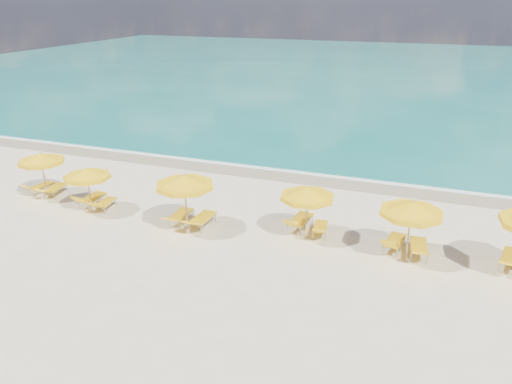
% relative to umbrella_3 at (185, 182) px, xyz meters
% --- Properties ---
extents(ground_plane, '(120.00, 120.00, 0.00)m').
position_rel_umbrella_3_xyz_m(ground_plane, '(2.31, 0.55, -2.09)').
color(ground_plane, beige).
extents(ocean, '(120.00, 80.00, 0.30)m').
position_rel_umbrella_3_xyz_m(ocean, '(2.31, 48.55, -2.09)').
color(ocean, '#12665C').
rests_on(ocean, ground).
extents(wet_sand_band, '(120.00, 2.60, 0.01)m').
position_rel_umbrella_3_xyz_m(wet_sand_band, '(2.31, 7.95, -2.09)').
color(wet_sand_band, tan).
rests_on(wet_sand_band, ground).
extents(foam_line, '(120.00, 1.20, 0.03)m').
position_rel_umbrella_3_xyz_m(foam_line, '(2.31, 8.75, -2.09)').
color(foam_line, white).
rests_on(foam_line, ground).
extents(whitecap_near, '(14.00, 0.36, 0.05)m').
position_rel_umbrella_3_xyz_m(whitecap_near, '(-3.69, 17.55, -2.09)').
color(whitecap_near, white).
rests_on(whitecap_near, ground).
extents(whitecap_far, '(18.00, 0.30, 0.05)m').
position_rel_umbrella_3_xyz_m(whitecap_far, '(10.31, 24.55, -2.09)').
color(whitecap_far, white).
rests_on(whitecap_far, ground).
extents(umbrella_1, '(2.63, 2.63, 2.19)m').
position_rel_umbrella_3_xyz_m(umbrella_1, '(-8.16, 0.96, -0.22)').
color(umbrella_1, tan).
rests_on(umbrella_1, ground).
extents(umbrella_2, '(2.61, 2.61, 2.09)m').
position_rel_umbrella_3_xyz_m(umbrella_2, '(-4.89, 0.13, -0.30)').
color(umbrella_2, tan).
rests_on(umbrella_2, ground).
extents(umbrella_3, '(2.65, 2.65, 2.45)m').
position_rel_umbrella_3_xyz_m(umbrella_3, '(0.00, 0.00, 0.00)').
color(umbrella_3, tan).
rests_on(umbrella_3, ground).
extents(umbrella_4, '(2.66, 2.66, 2.20)m').
position_rel_umbrella_3_xyz_m(umbrella_4, '(4.85, 0.98, -0.21)').
color(umbrella_4, tan).
rests_on(umbrella_4, ground).
extents(umbrella_5, '(3.03, 3.03, 2.34)m').
position_rel_umbrella_3_xyz_m(umbrella_5, '(8.79, 0.56, -0.09)').
color(umbrella_5, tan).
rests_on(umbrella_5, ground).
extents(lounger_1_left, '(0.81, 1.69, 0.73)m').
position_rel_umbrella_3_xyz_m(lounger_1_left, '(-8.67, 1.14, -1.89)').
color(lounger_1_left, '#A5A8AD').
rests_on(lounger_1_left, ground).
extents(lounger_1_right, '(0.86, 1.87, 0.70)m').
position_rel_umbrella_3_xyz_m(lounger_1_right, '(-7.77, 1.13, -1.87)').
color(lounger_1_right, '#A5A8AD').
rests_on(lounger_1_right, ground).
extents(lounger_2_left, '(0.64, 1.83, 0.85)m').
position_rel_umbrella_3_xyz_m(lounger_2_left, '(-5.25, 0.65, -1.86)').
color(lounger_2_left, '#A5A8AD').
rests_on(lounger_2_left, ground).
extents(lounger_2_right, '(0.74, 1.65, 0.71)m').
position_rel_umbrella_3_xyz_m(lounger_2_right, '(-4.43, 0.51, -1.89)').
color(lounger_2_right, '#A5A8AD').
rests_on(lounger_2_right, ground).
extents(lounger_3_left, '(0.64, 1.86, 0.70)m').
position_rel_umbrella_3_xyz_m(lounger_3_left, '(-0.54, 0.42, -1.87)').
color(lounger_3_left, '#A5A8AD').
rests_on(lounger_3_left, ground).
extents(lounger_3_right, '(0.73, 2.00, 0.77)m').
position_rel_umbrella_3_xyz_m(lounger_3_right, '(0.52, 0.36, -1.85)').
color(lounger_3_right, '#A5A8AD').
rests_on(lounger_3_right, ground).
extents(lounger_4_left, '(0.85, 2.05, 0.89)m').
position_rel_umbrella_3_xyz_m(lounger_4_left, '(4.43, 1.58, -1.84)').
color(lounger_4_left, '#A5A8AD').
rests_on(lounger_4_left, ground).
extents(lounger_4_right, '(0.76, 1.67, 0.69)m').
position_rel_umbrella_3_xyz_m(lounger_4_right, '(5.35, 1.38, -1.89)').
color(lounger_4_right, '#A5A8AD').
rests_on(lounger_4_right, ground).
extents(lounger_5_left, '(0.86, 1.84, 0.87)m').
position_rel_umbrella_3_xyz_m(lounger_5_left, '(8.30, 1.05, -1.86)').
color(lounger_5_left, '#A5A8AD').
rests_on(lounger_5_left, ground).
extents(lounger_5_right, '(0.80, 1.97, 0.75)m').
position_rel_umbrella_3_xyz_m(lounger_5_right, '(9.20, 0.93, -1.86)').
color(lounger_5_right, '#A5A8AD').
rests_on(lounger_5_right, ground).
extents(lounger_6_left, '(1.01, 2.06, 0.75)m').
position_rel_umbrella_3_xyz_m(lounger_6_left, '(12.35, 1.18, -1.85)').
color(lounger_6_left, '#A5A8AD').
rests_on(lounger_6_left, ground).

